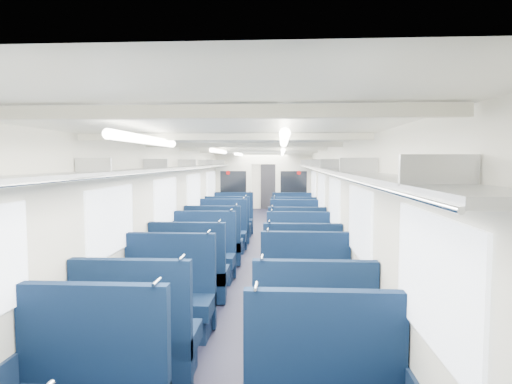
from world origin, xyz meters
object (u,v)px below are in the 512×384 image
at_px(seat_13, 297,248).
at_px(seat_16, 228,228).
at_px(seat_6, 168,303).
at_px(seat_19, 292,223).
at_px(end_door, 269,186).
at_px(seat_15, 295,236).
at_px(seat_12, 214,246).
at_px(seat_17, 293,230).
at_px(seat_4, 137,341).
at_px(seat_7, 305,300).
at_px(seat_10, 203,259).
at_px(seat_18, 233,222).
at_px(seat_5, 313,343).
at_px(seat_8, 190,276).
at_px(seat_9, 302,278).
at_px(bulkhead, 263,191).
at_px(seat_11, 299,260).
at_px(seat_14, 222,235).

bearing_deg(seat_13, seat_16, 124.29).
relative_size(seat_13, seat_16, 1.00).
xyz_separation_m(seat_6, seat_19, (1.66, 6.94, 0.00)).
height_order(end_door, seat_15, end_door).
relative_size(seat_12, seat_17, 1.00).
xyz_separation_m(seat_4, seat_17, (1.66, 6.84, 0.00)).
bearing_deg(seat_6, end_door, 86.57).
height_order(seat_7, seat_10, same).
distance_m(seat_18, seat_19, 1.66).
distance_m(seat_5, seat_15, 5.79).
bearing_deg(end_door, seat_12, -94.61).
distance_m(seat_8, seat_16, 4.61).
height_order(seat_7, seat_19, same).
bearing_deg(seat_15, seat_4, -105.86).
distance_m(end_door, seat_19, 6.98).
bearing_deg(seat_4, seat_16, 90.00).
distance_m(seat_7, seat_18, 6.97).
xyz_separation_m(seat_7, seat_19, (0.00, 6.74, 0.00)).
height_order(seat_9, seat_13, same).
distance_m(bulkhead, seat_11, 5.32).
relative_size(end_door, seat_9, 1.61).
bearing_deg(seat_5, end_door, 93.19).
relative_size(bulkhead, seat_16, 2.26).
distance_m(seat_4, seat_15, 6.07).
bearing_deg(seat_5, seat_19, 90.00).
xyz_separation_m(bulkhead, seat_4, (-0.83, -8.65, -0.85)).
distance_m(bulkhead, seat_6, 7.63).
distance_m(seat_10, seat_17, 3.75).
relative_size(bulkhead, seat_8, 2.26).
xyz_separation_m(seat_7, seat_10, (-1.66, 2.16, 0.00)).
relative_size(seat_4, seat_6, 1.00).
height_order(seat_11, seat_14, same).
bearing_deg(seat_8, seat_6, -90.00).
xyz_separation_m(seat_8, seat_14, (0.00, 3.56, 0.00)).
bearing_deg(seat_8, seat_18, 90.00).
bearing_deg(seat_14, seat_11, -56.00).
bearing_deg(seat_4, seat_8, 90.00).
distance_m(bulkhead, seat_12, 4.16).
bearing_deg(seat_13, seat_4, -110.10).
xyz_separation_m(seat_4, seat_6, (0.00, 1.11, 0.00)).
relative_size(seat_4, seat_11, 1.00).
distance_m(seat_6, seat_7, 1.67).
bearing_deg(bulkhead, seat_9, -82.50).
bearing_deg(seat_14, seat_7, -70.19).
xyz_separation_m(seat_8, seat_9, (1.66, -0.01, 0.00)).
relative_size(seat_4, seat_8, 1.00).
height_order(seat_6, seat_8, same).
height_order(seat_9, seat_19, same).
distance_m(seat_10, seat_13, 1.97).
relative_size(seat_11, seat_17, 1.00).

